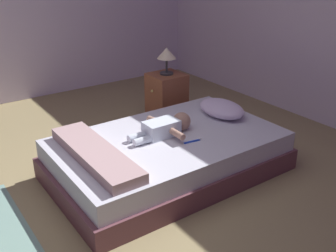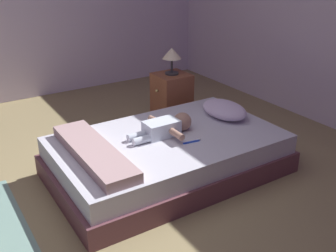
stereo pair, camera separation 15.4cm
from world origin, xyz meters
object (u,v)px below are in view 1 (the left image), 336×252
toy_block (163,123)px  nightstand (167,98)px  pillow (222,109)px  bed (168,155)px  baby (166,127)px  lamp (167,55)px  toothbrush (193,141)px

toy_block → nightstand: bearing=142.8°
pillow → toy_block: (-0.13, -0.61, -0.04)m
bed → nightstand: nightstand is taller
baby → nightstand: 1.15m
nightstand → toy_block: nightstand is taller
baby → toy_block: baby is taller
baby → pillow: bearing=93.4°
lamp → toy_block: size_ratio=3.38×
toy_block → lamp: bearing=142.8°
baby → toothbrush: baby is taller
toothbrush → lamp: (-1.19, 0.56, 0.42)m
nightstand → toy_block: 0.97m
bed → toy_block: (-0.22, 0.09, 0.22)m
baby → toothbrush: size_ratio=3.65×
toothbrush → bed: bearing=-151.4°
bed → pillow: size_ratio=3.97×
nightstand → toy_block: (0.76, -0.58, 0.11)m
nightstand → baby: bearing=-35.3°
pillow → nightstand: nightstand is taller
bed → toothbrush: toothbrush is taller
baby → lamp: lamp is taller
bed → toy_block: toy_block is taller
toy_block → pillow: bearing=78.5°
toothbrush → lamp: size_ratio=0.56×
bed → pillow: 0.76m
baby → nightstand: nightstand is taller
pillow → toothbrush: 0.67m
baby → nightstand: bearing=144.7°
bed → baby: baby is taller
toothbrush → nightstand: bearing=154.8°
baby → toy_block: 0.19m
toothbrush → lamp: bearing=154.8°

